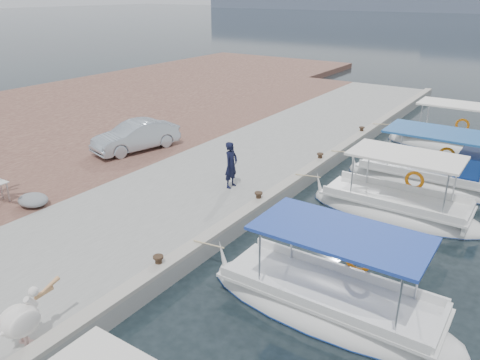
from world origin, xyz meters
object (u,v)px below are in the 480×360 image
at_px(fishing_caique_c, 394,211).
at_px(fishing_caique_d, 432,181).
at_px(fisherman, 231,165).
at_px(fishing_caique_b, 328,307).
at_px(fishing_caique_e, 449,146).
at_px(parked_car, 136,136).
at_px(pelican, 22,319).

bearing_deg(fishing_caique_c, fishing_caique_d, 82.15).
xyz_separation_m(fishing_caique_c, fisherman, (-5.47, -2.12, 1.24)).
relative_size(fishing_caique_b, fisherman, 3.80).
distance_m(fishing_caique_b, fishing_caique_c, 6.26).
bearing_deg(fishing_caique_e, fisherman, -116.45).
bearing_deg(parked_car, fishing_caique_c, 19.25).
height_order(fishing_caique_e, fisherman, fishing_caique_e).
distance_m(pelican, fisherman, 9.25).
bearing_deg(pelican, fishing_caique_e, 78.00).
bearing_deg(fishing_caique_c, parked_car, -175.18).
relative_size(fisherman, parked_car, 0.43).
relative_size(fishing_caique_d, pelican, 4.64).
xyz_separation_m(fishing_caique_b, fishing_caique_d, (0.21, 9.70, 0.07)).
height_order(fishing_caique_d, fisherman, fishing_caique_d).
bearing_deg(fishing_caique_d, fishing_caique_e, 94.69).
xyz_separation_m(fishing_caique_b, parked_car, (-11.79, 5.28, 1.03)).
relative_size(fishing_caique_c, pelican, 4.13).
bearing_deg(fisherman, fishing_caique_b, -127.24).
height_order(fishing_caique_c, fishing_caique_e, same).
bearing_deg(fishing_caique_e, fishing_caique_b, -89.11).
bearing_deg(fishing_caique_b, fisherman, 144.25).
relative_size(fishing_caique_e, parked_car, 1.53).
xyz_separation_m(fishing_caique_b, fisherman, (-5.73, 4.13, 1.24)).
height_order(fishing_caique_c, pelican, fishing_caique_c).
bearing_deg(fishing_caique_d, fishing_caique_b, -91.25).
bearing_deg(fishing_caique_e, fishing_caique_d, -85.31).
xyz_separation_m(fisherman, parked_car, (-6.06, 1.15, -0.21)).
relative_size(fishing_caique_c, parked_car, 1.52).
bearing_deg(parked_car, fishing_caique_e, 55.01).
bearing_deg(fisherman, fishing_caique_c, -70.28).
bearing_deg(fishing_caique_c, fisherman, -158.79).
distance_m(fishing_caique_c, parked_car, 11.62).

